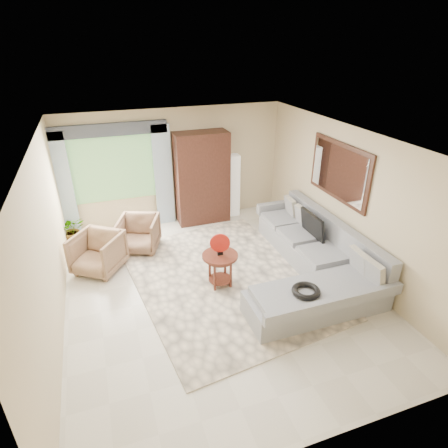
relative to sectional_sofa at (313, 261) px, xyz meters
name	(u,v)px	position (x,y,z in m)	size (l,w,h in m)	color
ground	(217,288)	(-1.78, 0.18, -0.28)	(6.00, 6.00, 0.00)	silver
area_rug	(224,278)	(-1.58, 0.41, -0.27)	(3.00, 4.00, 0.02)	#FAE5C6
sectional_sofa	(313,261)	(0.00, 0.00, 0.00)	(2.30, 3.46, 0.90)	#919498
tv_screen	(312,225)	(0.27, 0.55, 0.44)	(0.06, 0.74, 0.48)	black
garden_hose	(306,291)	(-0.78, -1.03, 0.26)	(0.43, 0.43, 0.09)	black
coffee_table	(220,269)	(-1.70, 0.26, 0.04)	(0.62, 0.62, 0.62)	#4A1C13
red_disc	(220,243)	(-1.70, 0.26, 0.57)	(0.34, 0.34, 0.03)	#B41B12
armchair_left	(98,253)	(-3.68, 1.45, 0.09)	(0.80, 0.82, 0.75)	#9D7256
armchair_right	(139,234)	(-2.85, 1.99, 0.07)	(0.76, 0.78, 0.71)	#895F4A
potted_plant	(72,230)	(-4.15, 2.79, 0.00)	(0.52, 0.45, 0.57)	#999999
armoire	(202,178)	(-1.23, 2.90, 0.77)	(1.20, 0.55, 2.10)	black
floor_lamp	(234,185)	(-0.43, 2.96, 0.47)	(0.24, 0.24, 1.50)	silver
window	(113,169)	(-3.13, 3.15, 1.12)	(1.80, 0.04, 1.40)	#669E59
curtain_left	(63,187)	(-4.18, 3.06, 0.87)	(0.40, 0.08, 2.30)	#9EB7CC
curtain_right	(163,176)	(-2.08, 3.06, 0.87)	(0.40, 0.08, 2.30)	#9EB7CC
valance	(108,130)	(-3.13, 3.08, 1.97)	(2.40, 0.12, 0.26)	#1E232D
wall_mirror	(339,171)	(0.68, 0.53, 1.47)	(0.05, 1.70, 1.05)	black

